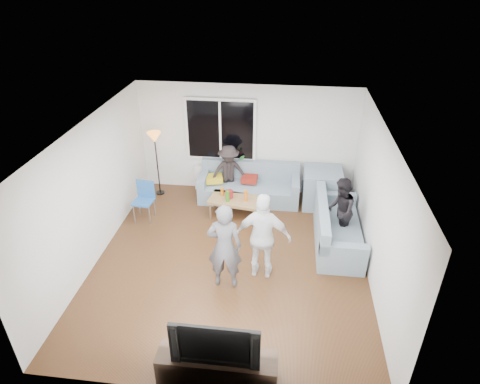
# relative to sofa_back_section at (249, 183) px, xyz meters

# --- Properties ---
(floor) EXTENTS (5.00, 5.50, 0.04)m
(floor) POSITION_rel_sofa_back_section_xyz_m (-0.11, -2.27, -0.45)
(floor) COLOR #56351C
(floor) RESTS_ON ground
(ceiling) EXTENTS (5.00, 5.50, 0.04)m
(ceiling) POSITION_rel_sofa_back_section_xyz_m (-0.11, -2.27, 2.20)
(ceiling) COLOR white
(ceiling) RESTS_ON ground
(wall_back) EXTENTS (5.00, 0.04, 2.60)m
(wall_back) POSITION_rel_sofa_back_section_xyz_m (-0.11, 0.50, 0.88)
(wall_back) COLOR silver
(wall_back) RESTS_ON ground
(wall_front) EXTENTS (5.00, 0.04, 2.60)m
(wall_front) POSITION_rel_sofa_back_section_xyz_m (-0.11, -5.04, 0.88)
(wall_front) COLOR silver
(wall_front) RESTS_ON ground
(wall_left) EXTENTS (0.04, 5.50, 2.60)m
(wall_left) POSITION_rel_sofa_back_section_xyz_m (-2.63, -2.27, 0.88)
(wall_left) COLOR silver
(wall_left) RESTS_ON ground
(wall_right) EXTENTS (0.04, 5.50, 2.60)m
(wall_right) POSITION_rel_sofa_back_section_xyz_m (2.41, -2.27, 0.88)
(wall_right) COLOR silver
(wall_right) RESTS_ON ground
(window_frame) EXTENTS (1.62, 0.06, 1.47)m
(window_frame) POSITION_rel_sofa_back_section_xyz_m (-0.71, 0.42, 1.12)
(window_frame) COLOR white
(window_frame) RESTS_ON wall_back
(window_glass) EXTENTS (1.50, 0.02, 1.35)m
(window_glass) POSITION_rel_sofa_back_section_xyz_m (-0.71, 0.38, 1.12)
(window_glass) COLOR black
(window_glass) RESTS_ON window_frame
(window_mullion) EXTENTS (0.05, 0.03, 1.35)m
(window_mullion) POSITION_rel_sofa_back_section_xyz_m (-0.71, 0.37, 1.12)
(window_mullion) COLOR white
(window_mullion) RESTS_ON window_frame
(radiator) EXTENTS (1.30, 0.12, 0.62)m
(radiator) POSITION_rel_sofa_back_section_xyz_m (-0.71, 0.38, -0.11)
(radiator) COLOR silver
(radiator) RESTS_ON floor
(potted_plant) EXTENTS (0.23, 0.20, 0.36)m
(potted_plant) POSITION_rel_sofa_back_section_xyz_m (-0.24, 0.35, 0.38)
(potted_plant) COLOR #2A6A2A
(potted_plant) RESTS_ON radiator
(vase) EXTENTS (0.21, 0.21, 0.18)m
(vase) POSITION_rel_sofa_back_section_xyz_m (-0.95, 0.35, 0.29)
(vase) COLOR silver
(vase) RESTS_ON radiator
(sofa_back_section) EXTENTS (2.30, 0.85, 0.85)m
(sofa_back_section) POSITION_rel_sofa_back_section_xyz_m (0.00, 0.00, 0.00)
(sofa_back_section) COLOR slate
(sofa_back_section) RESTS_ON floor
(sofa_right_section) EXTENTS (2.00, 0.85, 0.85)m
(sofa_right_section) POSITION_rel_sofa_back_section_xyz_m (1.91, -1.47, 0.00)
(sofa_right_section) COLOR slate
(sofa_right_section) RESTS_ON floor
(sofa_corner) EXTENTS (0.85, 0.85, 0.85)m
(sofa_corner) POSITION_rel_sofa_back_section_xyz_m (1.66, 0.00, 0.00)
(sofa_corner) COLOR slate
(sofa_corner) RESTS_ON floor
(cushion_yellow) EXTENTS (0.45, 0.41, 0.14)m
(cushion_yellow) POSITION_rel_sofa_back_section_xyz_m (-0.82, -0.02, 0.09)
(cushion_yellow) COLOR gold
(cushion_yellow) RESTS_ON sofa_back_section
(cushion_red) EXTENTS (0.37, 0.31, 0.13)m
(cushion_red) POSITION_rel_sofa_back_section_xyz_m (-0.00, 0.06, 0.09)
(cushion_red) COLOR maroon
(cushion_red) RESTS_ON sofa_back_section
(coffee_table) EXTENTS (1.18, 0.76, 0.40)m
(coffee_table) POSITION_rel_sofa_back_section_xyz_m (-0.25, -0.68, -0.22)
(coffee_table) COLOR tan
(coffee_table) RESTS_ON floor
(pitcher) EXTENTS (0.17, 0.17, 0.17)m
(pitcher) POSITION_rel_sofa_back_section_xyz_m (-0.37, -0.64, 0.06)
(pitcher) COLOR maroon
(pitcher) RESTS_ON coffee_table
(side_chair) EXTENTS (0.44, 0.44, 0.86)m
(side_chair) POSITION_rel_sofa_back_section_xyz_m (-2.16, -1.10, 0.01)
(side_chair) COLOR #255CA2
(side_chair) RESTS_ON floor
(floor_lamp) EXTENTS (0.32, 0.32, 1.56)m
(floor_lamp) POSITION_rel_sofa_back_section_xyz_m (-2.16, 0.03, 0.36)
(floor_lamp) COLOR orange
(floor_lamp) RESTS_ON floor
(player_left) EXTENTS (0.60, 0.41, 1.61)m
(player_left) POSITION_rel_sofa_back_section_xyz_m (-0.12, -2.91, 0.38)
(player_left) COLOR #49484D
(player_left) RESTS_ON floor
(player_right) EXTENTS (0.98, 0.46, 1.64)m
(player_right) POSITION_rel_sofa_back_section_xyz_m (0.50, -2.58, 0.39)
(player_right) COLOR silver
(player_right) RESTS_ON floor
(spectator_right) EXTENTS (0.59, 0.72, 1.38)m
(spectator_right) POSITION_rel_sofa_back_section_xyz_m (1.91, -1.38, 0.26)
(spectator_right) COLOR black
(spectator_right) RESTS_ON floor
(spectator_back) EXTENTS (0.97, 0.75, 1.33)m
(spectator_back) POSITION_rel_sofa_back_section_xyz_m (-0.48, 0.03, 0.24)
(spectator_back) COLOR black
(spectator_back) RESTS_ON floor
(tv_console) EXTENTS (1.60, 0.40, 0.44)m
(tv_console) POSITION_rel_sofa_back_section_xyz_m (0.06, -4.77, -0.20)
(tv_console) COLOR #37251B
(tv_console) RESTS_ON floor
(television) EXTENTS (1.15, 0.15, 0.66)m
(television) POSITION_rel_sofa_back_section_xyz_m (0.06, -4.77, 0.35)
(television) COLOR black
(television) RESTS_ON tv_console
(bottle_d) EXTENTS (0.07, 0.07, 0.26)m
(bottle_d) POSITION_rel_sofa_back_section_xyz_m (0.00, -0.75, 0.11)
(bottle_d) COLOR orange
(bottle_d) RESTS_ON coffee_table
(bottle_b) EXTENTS (0.08, 0.08, 0.25)m
(bottle_b) POSITION_rel_sofa_back_section_xyz_m (-0.38, -0.81, 0.10)
(bottle_b) COLOR #2A8418
(bottle_b) RESTS_ON coffee_table
(bottle_a) EXTENTS (0.07, 0.07, 0.19)m
(bottle_a) POSITION_rel_sofa_back_section_xyz_m (-0.54, -0.56, 0.07)
(bottle_a) COLOR #C7690B
(bottle_a) RESTS_ON coffee_table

